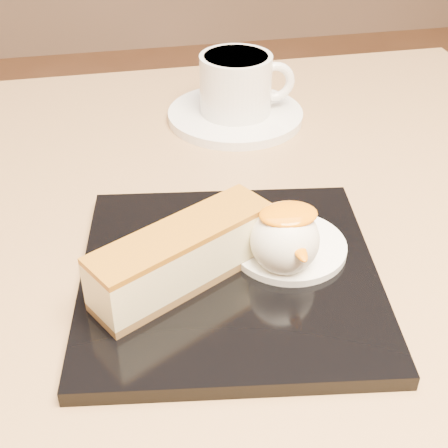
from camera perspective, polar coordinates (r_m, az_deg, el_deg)
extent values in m
cube|color=brown|center=(0.52, -0.20, -4.32)|extent=(0.80, 0.80, 0.04)
cube|color=black|center=(0.47, 0.49, -4.77)|extent=(0.25, 0.25, 0.01)
cube|color=brown|center=(0.46, -3.69, -4.84)|extent=(0.14, 0.10, 0.01)
cube|color=beige|center=(0.44, -3.79, -2.81)|extent=(0.14, 0.10, 0.03)
cube|color=#844C0E|center=(0.43, -3.89, -0.77)|extent=(0.14, 0.10, 0.00)
cylinder|color=white|center=(0.49, 5.90, -2.05)|extent=(0.09, 0.09, 0.01)
sphere|color=white|center=(0.46, 5.58, -1.48)|extent=(0.05, 0.05, 0.05)
ellipsoid|color=orange|center=(0.44, 5.90, 0.88)|extent=(0.04, 0.03, 0.01)
ellipsoid|color=#2D882C|center=(0.49, 1.93, -0.71)|extent=(0.02, 0.02, 0.00)
ellipsoid|color=#2D882C|center=(0.50, 3.02, -0.11)|extent=(0.02, 0.02, 0.00)
ellipsoid|color=#2D882C|center=(0.50, 0.68, -0.23)|extent=(0.01, 0.02, 0.00)
cylinder|color=white|center=(0.71, 1.04, 9.92)|extent=(0.15, 0.15, 0.01)
cylinder|color=white|center=(0.69, 1.08, 12.67)|extent=(0.08, 0.08, 0.06)
cylinder|color=black|center=(0.68, 1.10, 14.98)|extent=(0.07, 0.07, 0.00)
torus|color=white|center=(0.70, 4.65, 12.83)|extent=(0.05, 0.01, 0.04)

